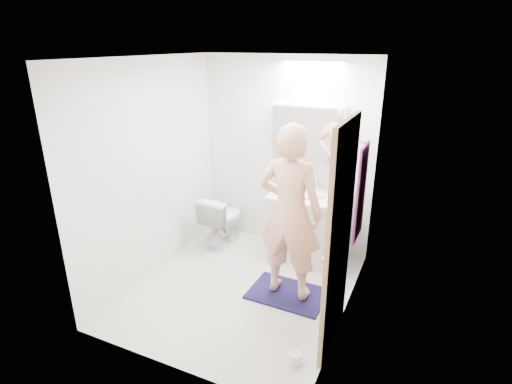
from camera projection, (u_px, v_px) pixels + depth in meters
The scene contains 23 objects.
floor at pixel (242, 288), 4.39m from camera, with size 2.50×2.50×0.00m, color silver.
ceiling at pixel (239, 57), 3.55m from camera, with size 2.50×2.50×0.00m, color white.
wall_back at pixel (286, 155), 5.03m from camera, with size 2.50×2.50×0.00m, color white.
wall_front at pixel (163, 238), 2.91m from camera, with size 2.50×2.50×0.00m, color white.
wall_left at pixel (151, 171), 4.40m from camera, with size 2.50×2.50×0.00m, color white.
wall_right at pixel (352, 203), 3.54m from camera, with size 2.50×2.50×0.00m, color white.
vanity_cabinet at pixel (309, 228), 4.91m from camera, with size 0.90×0.55×0.78m, color silver.
countertop at pixel (310, 197), 4.76m from camera, with size 0.95×0.58×0.04m, color white.
sink_basin at pixel (311, 194), 4.78m from camera, with size 0.36×0.36×0.03m, color silver.
faucet at pixel (316, 184), 4.92m from camera, with size 0.02×0.02×0.16m, color silver.
medicine_cabinet at pixel (308, 134), 4.75m from camera, with size 0.88×0.14×0.70m, color white.
mirror_panel at pixel (306, 136), 4.68m from camera, with size 0.84×0.01×0.66m, color silver.
toilet at pixel (223, 219), 5.27m from camera, with size 0.38×0.67×0.69m, color white.
bath_rug at pixel (287, 294), 4.28m from camera, with size 0.80×0.55×0.02m, color #191440.
person at pixel (290, 213), 3.95m from camera, with size 0.66×0.43×1.80m, color #E3A688.
door at pixel (339, 239), 3.32m from camera, with size 0.04×0.80×2.00m, color #A78453.
door_knob at pixel (324, 260), 3.10m from camera, with size 0.06×0.06×0.06m, color gold.
towel at pixel (361, 193), 4.05m from camera, with size 0.02×0.42×1.00m, color #17123A.
towel_hook at pixel (365, 142), 3.88m from camera, with size 0.02×0.02×0.07m, color silver.
soap_bottle_a at pixel (288, 180), 4.98m from camera, with size 0.08×0.08×0.21m, color #D3CA89.
soap_bottle_b at pixel (298, 182), 4.97m from camera, with size 0.07×0.07×0.16m, color #5C89C6.
toothbrush_cup at pixel (335, 191), 4.78m from camera, with size 0.09×0.09×0.09m, color #4347C9.
toilet_paper_roll at pixel (295, 358), 3.36m from camera, with size 0.11×0.11×0.10m, color white.
Camera 1 is at (1.69, -3.34, 2.53)m, focal length 28.22 mm.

